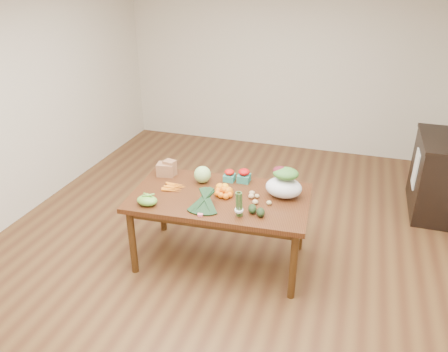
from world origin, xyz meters
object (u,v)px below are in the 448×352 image
(paper_bag, at_px, (166,168))
(kale_bunch, at_px, (203,202))
(dining_table, at_px, (220,228))
(cabbage, at_px, (202,174))
(salad_bag, at_px, (284,184))
(mandarin_cluster, at_px, (225,191))
(cabinet, at_px, (437,175))
(asparagus_bundle, at_px, (239,204))

(paper_bag, height_order, kale_bunch, paper_bag)
(dining_table, height_order, cabbage, cabbage)
(dining_table, height_order, paper_bag, paper_bag)
(dining_table, bearing_deg, paper_bag, 155.91)
(dining_table, relative_size, salad_bag, 4.89)
(paper_bag, height_order, mandarin_cluster, paper_bag)
(cabbage, height_order, mandarin_cluster, cabbage)
(cabinet, xyz_separation_m, mandarin_cluster, (-2.13, -1.74, 0.33))
(dining_table, xyz_separation_m, asparagus_bundle, (0.28, -0.31, 0.50))
(dining_table, relative_size, cabinet, 1.67)
(dining_table, xyz_separation_m, salad_bag, (0.58, 0.17, 0.51))
(cabbage, xyz_separation_m, salad_bag, (0.84, -0.05, 0.05))
(mandarin_cluster, height_order, kale_bunch, kale_bunch)
(kale_bunch, xyz_separation_m, asparagus_bundle, (0.34, -0.01, 0.05))
(mandarin_cluster, relative_size, asparagus_bundle, 0.72)
(cabinet, distance_m, kale_bunch, 3.06)
(mandarin_cluster, height_order, salad_bag, salad_bag)
(cabbage, bearing_deg, salad_bag, -3.68)
(asparagus_bundle, distance_m, salad_bag, 0.57)
(cabinet, distance_m, asparagus_bundle, 2.83)
(salad_bag, bearing_deg, dining_table, -164.03)
(cabinet, height_order, salad_bag, salad_bag)
(dining_table, distance_m, salad_bag, 0.79)
(mandarin_cluster, relative_size, kale_bunch, 0.45)
(asparagus_bundle, bearing_deg, paper_bag, 145.74)
(dining_table, relative_size, asparagus_bundle, 6.81)
(dining_table, height_order, salad_bag, salad_bag)
(asparagus_bundle, relative_size, salad_bag, 0.72)
(cabinet, relative_size, salad_bag, 2.93)
(asparagus_bundle, bearing_deg, cabinet, 43.94)
(dining_table, bearing_deg, mandarin_cluster, 13.78)
(paper_bag, relative_size, kale_bunch, 0.58)
(cabinet, distance_m, mandarin_cluster, 2.77)
(cabbage, height_order, kale_bunch, cabbage)
(kale_bunch, height_order, salad_bag, salad_bag)
(dining_table, xyz_separation_m, kale_bunch, (-0.06, -0.31, 0.45))
(cabbage, relative_size, asparagus_bundle, 0.69)
(paper_bag, relative_size, asparagus_bundle, 0.93)
(mandarin_cluster, bearing_deg, cabinet, 39.35)
(kale_bunch, xyz_separation_m, salad_bag, (0.64, 0.47, 0.05))
(dining_table, height_order, mandarin_cluster, mandarin_cluster)
(dining_table, relative_size, paper_bag, 7.29)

